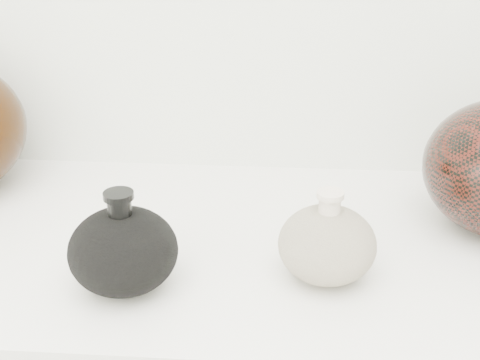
{
  "coord_description": "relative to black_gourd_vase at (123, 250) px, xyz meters",
  "views": [
    {
      "loc": [
        0.05,
        0.15,
        1.37
      ],
      "look_at": [
        -0.0,
        0.92,
        1.01
      ],
      "focal_mm": 50.0,
      "sensor_mm": 36.0,
      "label": 1
    }
  ],
  "objects": [
    {
      "name": "room",
      "position": [
        0.14,
        -0.55,
        0.35
      ],
      "size": [
        3.04,
        2.42,
        2.64
      ],
      "color": "slate",
      "rests_on": "ground"
    },
    {
      "name": "black_gourd_vase",
      "position": [
        0.0,
        0.0,
        0.0
      ],
      "size": [
        0.14,
        0.14,
        0.13
      ],
      "color": "black",
      "rests_on": "display_counter"
    },
    {
      "name": "cream_gourd_vase",
      "position": [
        0.25,
        0.04,
        -0.0
      ],
      "size": [
        0.16,
        0.16,
        0.12
      ],
      "color": "#C9AE99",
      "rests_on": "display_counter"
    }
  ]
}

